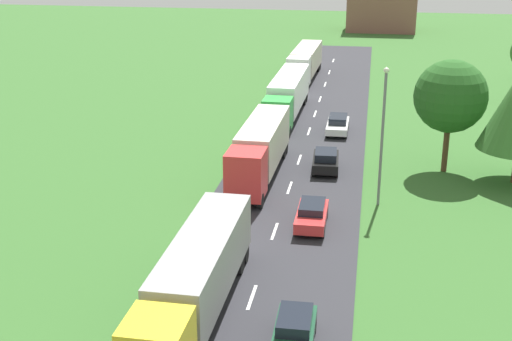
{
  "coord_description": "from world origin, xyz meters",
  "views": [
    {
      "loc": [
        5.2,
        -10.82,
        17.35
      ],
      "look_at": [
        -1.95,
        31.4,
        2.1
      ],
      "focal_mm": 48.59,
      "sensor_mm": 36.0,
      "label": 1
    }
  ],
  "objects_px": {
    "distant_building": "(381,6)",
    "lamppost_second": "(383,131)",
    "truck_lead": "(196,278)",
    "car_fourth": "(326,160)",
    "truck_second": "(260,148)",
    "truck_fourth": "(305,61)",
    "car_fifth": "(338,124)",
    "car_third": "(312,214)",
    "truck_third": "(288,94)",
    "tree_ash": "(451,96)",
    "car_second": "(294,331)"
  },
  "relations": [
    {
      "from": "truck_third",
      "to": "car_fourth",
      "type": "xyz_separation_m",
      "value": [
        4.74,
        -14.98,
        -1.33
      ]
    },
    {
      "from": "truck_lead",
      "to": "car_fourth",
      "type": "xyz_separation_m",
      "value": [
        4.37,
        21.46,
        -1.26
      ]
    },
    {
      "from": "truck_third",
      "to": "distant_building",
      "type": "distance_m",
      "value": 60.25
    },
    {
      "from": "truck_third",
      "to": "tree_ash",
      "type": "height_order",
      "value": "tree_ash"
    },
    {
      "from": "car_second",
      "to": "distant_building",
      "type": "height_order",
      "value": "distant_building"
    },
    {
      "from": "truck_second",
      "to": "car_second",
      "type": "relative_size",
      "value": 3.19
    },
    {
      "from": "distant_building",
      "to": "car_fifth",
      "type": "bearing_deg",
      "value": -93.28
    },
    {
      "from": "truck_second",
      "to": "car_fourth",
      "type": "xyz_separation_m",
      "value": [
        4.6,
        1.99,
        -1.35
      ]
    },
    {
      "from": "truck_second",
      "to": "truck_third",
      "type": "height_order",
      "value": "truck_second"
    },
    {
      "from": "truck_lead",
      "to": "truck_fourth",
      "type": "distance_m",
      "value": 53.56
    },
    {
      "from": "car_fifth",
      "to": "lamppost_second",
      "type": "height_order",
      "value": "lamppost_second"
    },
    {
      "from": "car_fourth",
      "to": "distant_building",
      "type": "distance_m",
      "value": 74.75
    },
    {
      "from": "truck_third",
      "to": "lamppost_second",
      "type": "bearing_deg",
      "value": -67.53
    },
    {
      "from": "truck_second",
      "to": "tree_ash",
      "type": "relative_size",
      "value": 1.56
    },
    {
      "from": "car_third",
      "to": "distant_building",
      "type": "bearing_deg",
      "value": 87.23
    },
    {
      "from": "truck_third",
      "to": "car_fourth",
      "type": "bearing_deg",
      "value": -72.44
    },
    {
      "from": "lamppost_second",
      "to": "tree_ash",
      "type": "height_order",
      "value": "lamppost_second"
    },
    {
      "from": "car_third",
      "to": "truck_lead",
      "type": "bearing_deg",
      "value": -110.79
    },
    {
      "from": "car_fifth",
      "to": "lamppost_second",
      "type": "bearing_deg",
      "value": -77.48
    },
    {
      "from": "truck_fourth",
      "to": "car_fourth",
      "type": "distance_m",
      "value": 32.48
    },
    {
      "from": "car_second",
      "to": "distant_building",
      "type": "relative_size",
      "value": 0.35
    },
    {
      "from": "car_fifth",
      "to": "distant_building",
      "type": "bearing_deg",
      "value": 86.72
    },
    {
      "from": "car_fourth",
      "to": "car_fifth",
      "type": "height_order",
      "value": "car_fourth"
    },
    {
      "from": "car_fourth",
      "to": "distant_building",
      "type": "height_order",
      "value": "distant_building"
    },
    {
      "from": "tree_ash",
      "to": "truck_second",
      "type": "bearing_deg",
      "value": -164.93
    },
    {
      "from": "truck_second",
      "to": "truck_fourth",
      "type": "bearing_deg",
      "value": 90.34
    },
    {
      "from": "truck_lead",
      "to": "truck_fourth",
      "type": "height_order",
      "value": "truck_lead"
    },
    {
      "from": "car_second",
      "to": "car_fourth",
      "type": "bearing_deg",
      "value": 90.84
    },
    {
      "from": "car_fourth",
      "to": "tree_ash",
      "type": "distance_m",
      "value": 10.06
    },
    {
      "from": "truck_third",
      "to": "truck_fourth",
      "type": "height_order",
      "value": "truck_third"
    },
    {
      "from": "car_fourth",
      "to": "distant_building",
      "type": "relative_size",
      "value": 0.36
    },
    {
      "from": "truck_third",
      "to": "car_third",
      "type": "relative_size",
      "value": 3.45
    },
    {
      "from": "truck_lead",
      "to": "lamppost_second",
      "type": "xyz_separation_m",
      "value": [
        8.26,
        15.58,
        2.89
      ]
    },
    {
      "from": "car_fifth",
      "to": "lamppost_second",
      "type": "relative_size",
      "value": 0.51
    },
    {
      "from": "distant_building",
      "to": "tree_ash",
      "type": "bearing_deg",
      "value": -86.32
    },
    {
      "from": "tree_ash",
      "to": "truck_fourth",
      "type": "bearing_deg",
      "value": 113.88
    },
    {
      "from": "truck_third",
      "to": "lamppost_second",
      "type": "height_order",
      "value": "lamppost_second"
    },
    {
      "from": "lamppost_second",
      "to": "truck_lead",
      "type": "bearing_deg",
      "value": -117.92
    },
    {
      "from": "tree_ash",
      "to": "car_third",
      "type": "bearing_deg",
      "value": -126.7
    },
    {
      "from": "car_fourth",
      "to": "car_second",
      "type": "bearing_deg",
      "value": -89.16
    },
    {
      "from": "distant_building",
      "to": "lamppost_second",
      "type": "bearing_deg",
      "value": -90.09
    },
    {
      "from": "lamppost_second",
      "to": "distant_building",
      "type": "xyz_separation_m",
      "value": [
        0.12,
        80.45,
        -0.85
      ]
    },
    {
      "from": "lamppost_second",
      "to": "car_fourth",
      "type": "bearing_deg",
      "value": 123.46
    },
    {
      "from": "car_third",
      "to": "lamppost_second",
      "type": "bearing_deg",
      "value": 47.31
    },
    {
      "from": "truck_third",
      "to": "distant_building",
      "type": "bearing_deg",
      "value": 81.65
    },
    {
      "from": "truck_fourth",
      "to": "car_fifth",
      "type": "relative_size",
      "value": 3.01
    },
    {
      "from": "truck_third",
      "to": "car_fifth",
      "type": "height_order",
      "value": "truck_third"
    },
    {
      "from": "car_third",
      "to": "truck_third",
      "type": "bearing_deg",
      "value": 100.46
    },
    {
      "from": "distant_building",
      "to": "truck_fourth",
      "type": "bearing_deg",
      "value": -101.73
    },
    {
      "from": "car_second",
      "to": "car_fourth",
      "type": "relative_size",
      "value": 0.99
    }
  ]
}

